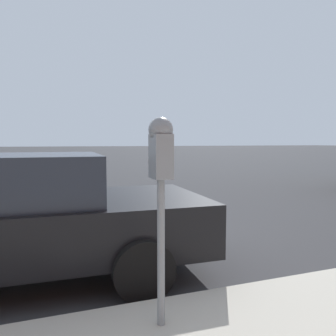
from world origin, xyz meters
The scene contains 2 objects.
ground_plane centered at (0.00, 0.00, 0.00)m, with size 220.00×220.00×0.00m, color #333335.
parking_meter centered at (-2.62, 0.04, 1.42)m, with size 0.21×0.19×1.64m.
Camera 1 is at (-4.99, 0.83, 1.62)m, focal length 35.00 mm.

